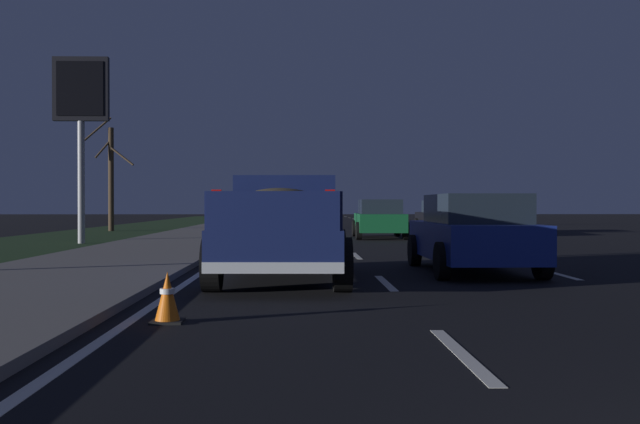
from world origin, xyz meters
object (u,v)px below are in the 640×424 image
(pickup_truck, at_px, (284,225))
(sedan_black, at_px, (443,217))
(gas_price_sign, at_px, (81,104))
(traffic_cone_near, at_px, (167,298))
(sedan_blue, at_px, (473,233))
(bare_tree_far, at_px, (111,176))
(sedan_green, at_px, (379,218))

(pickup_truck, relative_size, sedan_black, 1.24)
(sedan_black, distance_m, gas_price_sign, 16.87)
(pickup_truck, xyz_separation_m, gas_price_sign, (12.11, 7.28, 3.82))
(pickup_truck, height_order, traffic_cone_near, pickup_truck)
(sedan_black, distance_m, traffic_cone_near, 26.30)
(sedan_blue, bearing_deg, sedan_black, -9.44)
(pickup_truck, distance_m, gas_price_sign, 14.64)
(sedan_blue, bearing_deg, pickup_truck, 108.88)
(sedan_blue, height_order, gas_price_sign, gas_price_sign)
(pickup_truck, distance_m, sedan_blue, 3.92)
(pickup_truck, height_order, bare_tree_far, bare_tree_far)
(sedan_green, distance_m, bare_tree_far, 15.23)
(sedan_green, height_order, bare_tree_far, bare_tree_far)
(gas_price_sign, bearing_deg, sedan_black, -59.78)
(bare_tree_far, bearing_deg, sedan_blue, -149.95)
(sedan_blue, bearing_deg, gas_price_sign, 45.38)
(sedan_black, bearing_deg, sedan_blue, 170.56)
(traffic_cone_near, bearing_deg, pickup_truck, -14.44)
(sedan_green, bearing_deg, gas_price_sign, 109.45)
(pickup_truck, xyz_separation_m, traffic_cone_near, (-4.67, 1.20, -0.70))
(pickup_truck, xyz_separation_m, bare_tree_far, (23.88, 9.38, 1.82))
(gas_price_sign, xyz_separation_m, bare_tree_far, (11.77, 2.10, -2.00))
(sedan_blue, xyz_separation_m, traffic_cone_near, (-5.94, 4.91, -0.50))
(sedan_blue, distance_m, traffic_cone_near, 7.72)
(sedan_green, bearing_deg, sedan_black, -37.62)
(gas_price_sign, height_order, bare_tree_far, gas_price_sign)
(sedan_blue, distance_m, bare_tree_far, 26.20)
(sedan_black, xyz_separation_m, traffic_cone_near, (-25.03, 8.08, -0.50))
(pickup_truck, bearing_deg, gas_price_sign, 31.02)
(sedan_blue, relative_size, bare_tree_far, 0.76)
(gas_price_sign, height_order, traffic_cone_near, gas_price_sign)
(pickup_truck, height_order, sedan_black, pickup_truck)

